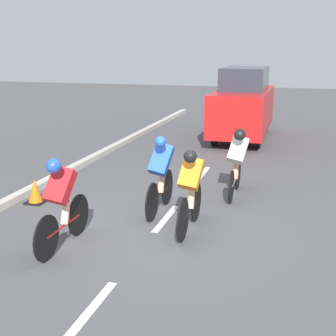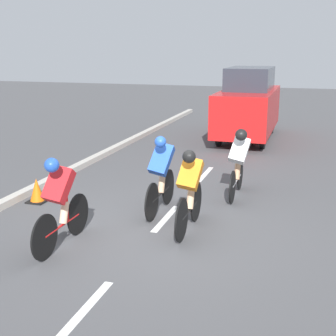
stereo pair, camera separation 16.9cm
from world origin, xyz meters
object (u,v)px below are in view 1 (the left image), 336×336
cyclist_blue (161,173)px  cyclist_white (237,160)px  cyclist_orange (190,189)px  cyclist_red (61,201)px  support_car (243,104)px  traffic_cone (35,192)px

cyclist_blue → cyclist_white: bearing=-131.2°
cyclist_orange → cyclist_red: bearing=35.2°
cyclist_red → support_car: support_car is taller
cyclist_white → support_car: 6.53m
support_car → traffic_cone: (3.08, 7.99, -0.94)m
cyclist_blue → support_car: size_ratio=0.37×
cyclist_white → cyclist_red: bearing=56.7°
cyclist_white → cyclist_orange: cyclist_white is taller
cyclist_white → support_car: bearing=-83.8°
cyclist_white → cyclist_orange: bearing=77.5°
cyclist_orange → cyclist_blue: (0.74, -0.74, 0.02)m
support_car → traffic_cone: size_ratio=9.35×
cyclist_orange → traffic_cone: bearing=-10.5°
cyclist_blue → traffic_cone: cyclist_blue is taller
cyclist_orange → cyclist_blue: bearing=-44.9°
support_car → traffic_cone: bearing=68.9°
cyclist_blue → cyclist_red: bearing=63.3°
cyclist_red → traffic_cone: (1.60, -1.82, -0.54)m
cyclist_orange → cyclist_blue: size_ratio=1.00×
cyclist_white → cyclist_blue: bearing=48.8°
cyclist_orange → support_car: size_ratio=0.37×
cyclist_red → cyclist_white: bearing=-123.3°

